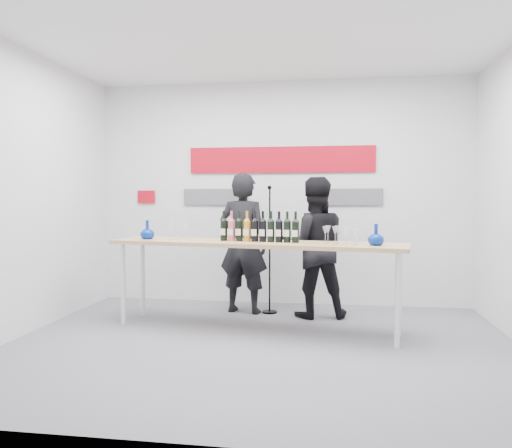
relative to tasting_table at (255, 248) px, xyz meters
name	(u,v)px	position (x,y,z in m)	size (l,w,h in m)	color
ground	(260,345)	(0.14, -0.56, -0.89)	(5.00, 5.00, 0.00)	slate
back_wall	(281,193)	(0.14, 1.44, 0.61)	(5.00, 0.04, 3.00)	silver
signage	(277,170)	(0.08, 1.41, 0.91)	(3.38, 0.02, 0.79)	#B40717
tasting_table	(255,248)	(0.00, 0.00, 0.00)	(3.28, 1.15, 0.96)	#D7B774
wine_bottles	(259,226)	(0.05, 0.00, 0.24)	(0.89, 0.22, 0.33)	black
decanter_left	(147,230)	(-1.27, 0.16, 0.18)	(0.16, 0.16, 0.21)	navy
decanter_right	(376,235)	(1.26, -0.25, 0.18)	(0.16, 0.16, 0.21)	navy
glasses_left	(179,231)	(-0.90, 0.14, 0.16)	(0.19, 0.24, 0.18)	silver
glasses_right	(341,235)	(0.92, -0.15, 0.16)	(0.39, 0.27, 0.18)	silver
presenter_left	(243,243)	(-0.27, 0.81, -0.02)	(0.64, 0.42, 1.75)	black
presenter_right	(314,247)	(0.61, 0.71, -0.05)	(0.82, 0.64, 1.69)	black
mic_stand	(270,274)	(0.06, 0.82, -0.41)	(0.19, 0.19, 1.59)	black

